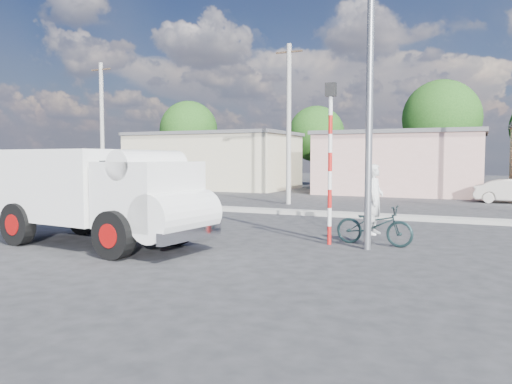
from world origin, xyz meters
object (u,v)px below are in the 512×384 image
at_px(truck, 101,193).
at_px(cyclist, 374,210).
at_px(traffic_pole, 330,149).
at_px(streetlight, 364,55).
at_px(bicycle, 374,225).

xyz_separation_m(truck, cyclist, (6.60, 3.15, -0.48)).
xyz_separation_m(cyclist, traffic_pole, (-1.13, -0.39, 1.65)).
bearing_deg(streetlight, cyclist, 74.43).
height_order(cyclist, traffic_pole, traffic_pole).
bearing_deg(bicycle, cyclist, 0.00).
distance_m(bicycle, streetlight, 4.47).
relative_size(truck, bicycle, 3.10).
xyz_separation_m(truck, streetlight, (6.41, 2.46, 3.53)).
distance_m(bicycle, cyclist, 0.40).
bearing_deg(traffic_pole, truck, -153.28).
bearing_deg(cyclist, bicycle, 0.00).
relative_size(truck, streetlight, 0.72).
xyz_separation_m(truck, traffic_pole, (5.47, 2.76, 1.16)).
height_order(truck, traffic_pole, traffic_pole).
height_order(cyclist, streetlight, streetlight).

